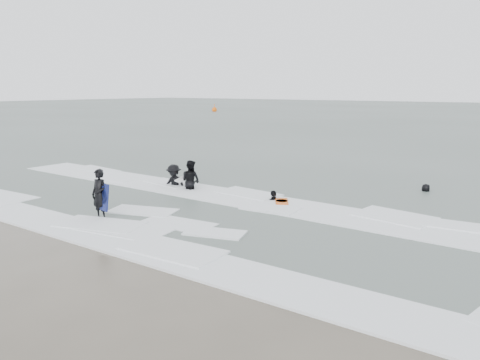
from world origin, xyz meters
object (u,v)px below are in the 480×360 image
Objects in this scene: surfer_centre at (101,219)px; buoy at (214,110)px; surfer_wading at (191,190)px; surfer_right_near at (274,201)px; surfer_right_far at (426,192)px; surfer_breaker at (174,187)px.

buoy reaches higher than surfer_centre.
surfer_wading reaches higher than surfer_centre.
surfer_wading is 1.18× the size of buoy.
surfer_right_near is 0.98× the size of buoy.
buoy is at bearing 121.37° from surfer_centre.
surfer_centre is 6.93m from surfer_right_near.
surfer_right_near reaches higher than surfer_right_far.
buoy is (-46.43, 62.96, 0.42)m from surfer_centre.
surfer_centre is 0.95× the size of surfer_breaker.
surfer_centre is 0.95× the size of surfer_wading.
surfer_right_far is at bearing -43.32° from buoy.
surfer_wading is 10.66m from surfer_right_far.
surfer_centre reaches higher than surfer_right_near.
surfer_right_far is (8.14, 11.49, 0.00)m from surfer_centre.
buoy is at bearing 119.25° from surfer_breaker.
surfer_wading is 1.21× the size of surfer_right_near.
surfer_wading is 1.27× the size of surfer_right_far.
buoy reaches higher than surfer_right_far.
surfer_centre is 78.23m from buoy.
surfer_wading reaches higher than surfer_right_near.
surfer_wading is 73.39m from buoy.
surfer_right_far is (9.91, 5.94, 0.00)m from surfer_breaker.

